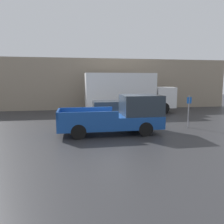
# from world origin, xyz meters

# --- Properties ---
(ground_plane) EXTENTS (60.00, 60.00, 0.00)m
(ground_plane) POSITION_xyz_m (0.00, 0.00, 0.00)
(ground_plane) COLOR #2D2D30
(building_wall) EXTENTS (28.00, 0.15, 5.18)m
(building_wall) POSITION_xyz_m (0.00, 10.24, 2.59)
(building_wall) COLOR gray
(building_wall) RESTS_ON ground
(pickup_truck) EXTENTS (5.70, 2.06, 2.15)m
(pickup_truck) POSITION_xyz_m (-0.15, -0.36, 1.00)
(pickup_truck) COLOR #194799
(pickup_truck) RESTS_ON ground
(car) EXTENTS (4.24, 1.90, 1.52)m
(car) POSITION_xyz_m (-0.30, 2.94, 0.77)
(car) COLOR silver
(car) RESTS_ON ground
(delivery_truck) EXTENTS (8.07, 2.57, 3.59)m
(delivery_truck) POSITION_xyz_m (1.99, 7.21, 1.92)
(delivery_truck) COLOR white
(delivery_truck) RESTS_ON ground
(parking_sign) EXTENTS (0.30, 0.07, 2.03)m
(parking_sign) POSITION_xyz_m (4.39, 0.34, 1.16)
(parking_sign) COLOR gray
(parking_sign) RESTS_ON ground
(newspaper_box) EXTENTS (0.45, 0.40, 1.13)m
(newspaper_box) POSITION_xyz_m (0.78, 9.92, 0.57)
(newspaper_box) COLOR #194CB2
(newspaper_box) RESTS_ON ground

